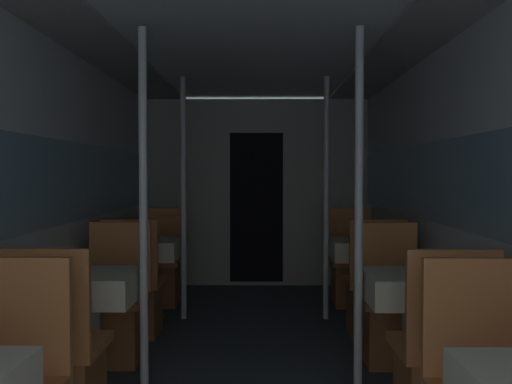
% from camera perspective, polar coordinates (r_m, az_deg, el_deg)
% --- Properties ---
extents(wall_left, '(0.05, 8.36, 2.25)m').
position_cam_1_polar(wall_left, '(3.95, -20.61, -1.28)').
color(wall_left, silver).
rests_on(wall_left, ground_plane).
extents(wall_right, '(0.05, 8.36, 2.25)m').
position_cam_1_polar(wall_right, '(3.90, 19.94, -1.31)').
color(wall_right, silver).
rests_on(wall_right, ground_plane).
extents(ceiling_panel, '(2.72, 8.36, 0.07)m').
position_cam_1_polar(ceiling_panel, '(3.80, -0.47, 16.17)').
color(ceiling_panel, silver).
rests_on(ceiling_panel, wall_left).
extents(bulkhead_far, '(2.67, 0.09, 2.25)m').
position_cam_1_polar(bulkhead_far, '(6.91, 0.05, -0.09)').
color(bulkhead_far, '#A8A8A3').
rests_on(bulkhead_far, ground_plane).
extents(dining_table_left_1, '(0.57, 0.57, 0.74)m').
position_cam_1_polar(dining_table_left_1, '(3.73, -16.23, -9.76)').
color(dining_table_left_1, '#4C4C51').
rests_on(dining_table_left_1, ground_plane).
extents(chair_left_near_1, '(0.46, 0.46, 0.99)m').
position_cam_1_polar(chair_left_near_1, '(3.29, -19.19, -16.96)').
color(chair_left_near_1, '#9C5B31').
rests_on(chair_left_near_1, ground_plane).
extents(chair_left_far_1, '(0.46, 0.46, 0.99)m').
position_cam_1_polar(chair_left_far_1, '(4.33, -13.96, -12.30)').
color(chair_left_far_1, '#9C5B31').
rests_on(chair_left_far_1, ground_plane).
extents(support_pole_left_1, '(0.05, 0.05, 2.25)m').
position_cam_1_polar(support_pole_left_1, '(3.58, -11.21, -1.85)').
color(support_pole_left_1, silver).
rests_on(support_pole_left_1, ground_plane).
extents(dining_table_left_2, '(0.57, 0.57, 0.74)m').
position_cam_1_polar(dining_table_left_2, '(5.44, -10.74, -6.07)').
color(dining_table_left_2, '#4C4C51').
rests_on(dining_table_left_2, ground_plane).
extents(chair_left_near_2, '(0.46, 0.46, 0.99)m').
position_cam_1_polar(chair_left_near_2, '(4.95, -12.04, -10.51)').
color(chair_left_near_2, '#9C5B31').
rests_on(chair_left_near_2, ground_plane).
extents(chair_left_far_2, '(0.46, 0.46, 0.99)m').
position_cam_1_polar(chair_left_far_2, '(6.04, -9.64, -8.24)').
color(chair_left_far_2, '#9C5B31').
rests_on(chair_left_far_2, ground_plane).
extents(support_pole_left_2, '(0.05, 0.05, 2.25)m').
position_cam_1_polar(support_pole_left_2, '(5.34, -7.27, -0.62)').
color(support_pole_left_2, silver).
rests_on(support_pole_left_2, ground_plane).
extents(dining_table_right_1, '(0.57, 0.57, 0.74)m').
position_cam_1_polar(dining_table_right_1, '(3.69, 15.36, -9.88)').
color(dining_table_right_1, '#4C4C51').
rests_on(dining_table_right_1, ground_plane).
extents(chair_right_near_1, '(0.46, 0.46, 0.99)m').
position_cam_1_polar(chair_right_near_1, '(3.25, 17.98, -17.21)').
color(chair_right_near_1, '#9C5B31').
rests_on(chair_right_near_1, ground_plane).
extents(chair_right_far_1, '(0.46, 0.46, 0.99)m').
position_cam_1_polar(chair_right_far_1, '(4.30, 13.35, -12.41)').
color(chair_right_far_1, '#9C5B31').
rests_on(chair_right_far_1, ground_plane).
extents(support_pole_right_1, '(0.05, 0.05, 2.25)m').
position_cam_1_polar(support_pole_right_1, '(3.55, 10.24, -1.87)').
color(support_pole_right_1, silver).
rests_on(support_pole_right_1, ground_plane).
extents(dining_table_right_2, '(0.57, 0.57, 0.74)m').
position_cam_1_polar(dining_table_right_2, '(5.41, 10.53, -6.11)').
color(dining_table_right_2, '#4C4C51').
rests_on(dining_table_right_2, ground_plane).
extents(chair_right_near_2, '(0.46, 0.46, 0.99)m').
position_cam_1_polar(chair_right_near_2, '(4.92, 11.66, -10.58)').
color(chair_right_near_2, '#9C5B31').
rests_on(chair_right_near_2, ground_plane).
extents(chair_right_far_2, '(0.46, 0.46, 0.99)m').
position_cam_1_polar(chair_right_far_2, '(6.02, 9.57, -8.28)').
color(chair_right_far_2, '#9C5B31').
rests_on(chair_right_far_2, ground_plane).
extents(support_pole_right_2, '(0.05, 0.05, 2.25)m').
position_cam_1_polar(support_pole_right_2, '(5.32, 7.03, -0.63)').
color(support_pole_right_2, silver).
rests_on(support_pole_right_2, ground_plane).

